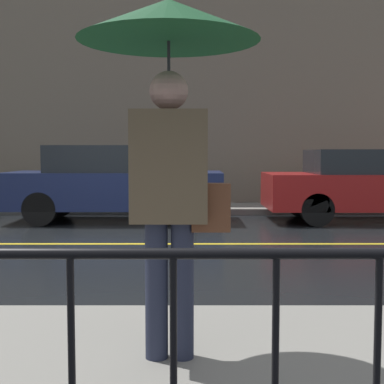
% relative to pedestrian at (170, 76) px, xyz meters
% --- Properties ---
extents(ground_plane, '(80.00, 80.00, 0.00)m').
position_rel_pedestrian_xyz_m(ground_plane, '(-1.22, 5.12, -1.91)').
color(ground_plane, black).
extents(sidewalk_far, '(28.00, 1.66, 0.15)m').
position_rel_pedestrian_xyz_m(sidewalk_far, '(-1.22, 9.91, -1.84)').
color(sidewalk_far, gray).
rests_on(sidewalk_far, ground_plane).
extents(lane_marking, '(25.20, 0.12, 0.01)m').
position_rel_pedestrian_xyz_m(lane_marking, '(-1.22, 5.12, -1.91)').
color(lane_marking, gold).
rests_on(lane_marking, ground_plane).
extents(building_storefront, '(28.00, 0.30, 5.61)m').
position_rel_pedestrian_xyz_m(building_storefront, '(-1.22, 10.89, 0.89)').
color(building_storefront, '#706656').
rests_on(building_storefront, ground_plane).
extents(pedestrian, '(1.12, 1.12, 2.23)m').
position_rel_pedestrian_xyz_m(pedestrian, '(0.00, 0.00, 0.00)').
color(pedestrian, '#23283D').
rests_on(pedestrian, sidewalk_near).
extents(car_navy, '(4.51, 1.75, 1.61)m').
position_rel_pedestrian_xyz_m(car_navy, '(-1.54, 8.02, -1.10)').
color(car_navy, '#19234C').
rests_on(car_navy, ground_plane).
extents(car_red, '(4.72, 1.84, 1.52)m').
position_rel_pedestrian_xyz_m(car_red, '(4.04, 8.02, -1.13)').
color(car_red, maroon).
rests_on(car_red, ground_plane).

